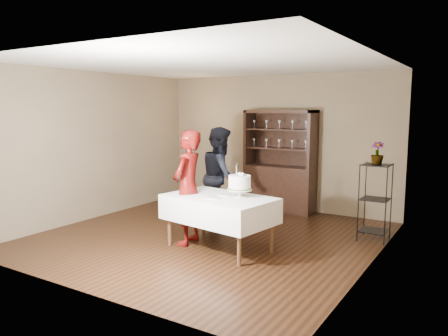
{
  "coord_description": "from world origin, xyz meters",
  "views": [
    {
      "loc": [
        3.77,
        -5.6,
        2.03
      ],
      "look_at": [
        0.23,
        0.1,
        1.11
      ],
      "focal_mm": 35.0,
      "sensor_mm": 36.0,
      "label": 1
    }
  ],
  "objects_px": {
    "woman": "(188,187)",
    "man": "(221,176)",
    "plant_etagere": "(375,199)",
    "cake_table": "(219,209)",
    "china_hutch": "(280,178)",
    "cake": "(240,183)",
    "potted_plant": "(377,153)"
  },
  "relations": [
    {
      "from": "woman",
      "to": "potted_plant",
      "type": "bearing_deg",
      "value": 115.39
    },
    {
      "from": "cake_table",
      "to": "potted_plant",
      "type": "bearing_deg",
      "value": 41.55
    },
    {
      "from": "man",
      "to": "china_hutch",
      "type": "bearing_deg",
      "value": -45.14
    },
    {
      "from": "plant_etagere",
      "to": "woman",
      "type": "relative_size",
      "value": 0.7
    },
    {
      "from": "cake_table",
      "to": "man",
      "type": "distance_m",
      "value": 1.37
    },
    {
      "from": "plant_etagere",
      "to": "cake_table",
      "type": "height_order",
      "value": "plant_etagere"
    },
    {
      "from": "man",
      "to": "cake",
      "type": "height_order",
      "value": "man"
    },
    {
      "from": "cake_table",
      "to": "cake",
      "type": "bearing_deg",
      "value": 25.86
    },
    {
      "from": "china_hutch",
      "to": "plant_etagere",
      "type": "bearing_deg",
      "value": -26.83
    },
    {
      "from": "china_hutch",
      "to": "man",
      "type": "height_order",
      "value": "china_hutch"
    },
    {
      "from": "plant_etagere",
      "to": "cake",
      "type": "distance_m",
      "value": 2.17
    },
    {
      "from": "china_hutch",
      "to": "man",
      "type": "relative_size",
      "value": 1.17
    },
    {
      "from": "cake",
      "to": "potted_plant",
      "type": "distance_m",
      "value": 2.18
    },
    {
      "from": "woman",
      "to": "man",
      "type": "xyz_separation_m",
      "value": [
        -0.15,
        1.17,
        -0.0
      ]
    },
    {
      "from": "china_hutch",
      "to": "man",
      "type": "distance_m",
      "value": 1.59
    },
    {
      "from": "cake",
      "to": "plant_etagere",
      "type": "bearing_deg",
      "value": 43.83
    },
    {
      "from": "cake",
      "to": "potted_plant",
      "type": "xyz_separation_m",
      "value": [
        1.55,
        1.48,
        0.39
      ]
    },
    {
      "from": "china_hutch",
      "to": "plant_etagere",
      "type": "relative_size",
      "value": 1.67
    },
    {
      "from": "china_hutch",
      "to": "man",
      "type": "xyz_separation_m",
      "value": [
        -0.42,
        -1.52,
        0.19
      ]
    },
    {
      "from": "cake",
      "to": "woman",
      "type": "bearing_deg",
      "value": -169.18
    },
    {
      "from": "china_hutch",
      "to": "woman",
      "type": "xyz_separation_m",
      "value": [
        -0.27,
        -2.69,
        0.2
      ]
    },
    {
      "from": "china_hutch",
      "to": "woman",
      "type": "distance_m",
      "value": 2.71
    },
    {
      "from": "china_hutch",
      "to": "potted_plant",
      "type": "relative_size",
      "value": 5.79
    },
    {
      "from": "china_hutch",
      "to": "plant_etagere",
      "type": "height_order",
      "value": "china_hutch"
    },
    {
      "from": "plant_etagere",
      "to": "man",
      "type": "relative_size",
      "value": 0.7
    },
    {
      "from": "china_hutch",
      "to": "cake_table",
      "type": "relative_size",
      "value": 1.19
    },
    {
      "from": "woman",
      "to": "cake",
      "type": "xyz_separation_m",
      "value": [
        0.8,
        0.15,
        0.11
      ]
    },
    {
      "from": "cake",
      "to": "potted_plant",
      "type": "bearing_deg",
      "value": 43.66
    },
    {
      "from": "plant_etagere",
      "to": "man",
      "type": "height_order",
      "value": "man"
    },
    {
      "from": "cake_table",
      "to": "plant_etagere",
      "type": "bearing_deg",
      "value": 41.7
    },
    {
      "from": "plant_etagere",
      "to": "cake_table",
      "type": "bearing_deg",
      "value": -138.3
    },
    {
      "from": "woman",
      "to": "potted_plant",
      "type": "xyz_separation_m",
      "value": [
        2.35,
        1.63,
        0.5
      ]
    }
  ]
}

